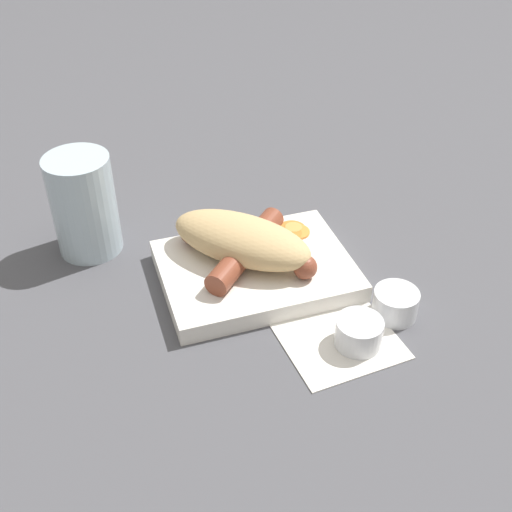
% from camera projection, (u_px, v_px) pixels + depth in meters
% --- Properties ---
extents(ground_plane, '(3.00, 3.00, 0.00)m').
position_uv_depth(ground_plane, '(256.00, 278.00, 0.72)').
color(ground_plane, '#4C4C51').
extents(food_tray, '(0.21, 0.15, 0.02)m').
position_uv_depth(food_tray, '(256.00, 271.00, 0.71)').
color(food_tray, silver).
rests_on(food_tray, ground_plane).
extents(bread_roll, '(0.17, 0.17, 0.05)m').
position_uv_depth(bread_roll, '(241.00, 239.00, 0.70)').
color(bread_roll, tan).
rests_on(bread_roll, food_tray).
extents(sausage, '(0.13, 0.13, 0.03)m').
position_uv_depth(sausage, '(246.00, 249.00, 0.71)').
color(sausage, brown).
rests_on(sausage, food_tray).
extents(pickled_veggies, '(0.05, 0.05, 0.00)m').
position_uv_depth(pickled_veggies, '(293.00, 231.00, 0.75)').
color(pickled_veggies, orange).
rests_on(pickled_veggies, food_tray).
extents(napkin, '(0.12, 0.12, 0.00)m').
position_uv_depth(napkin, '(337.00, 336.00, 0.65)').
color(napkin, white).
rests_on(napkin, ground_plane).
extents(condiment_cup_near, '(0.05, 0.05, 0.03)m').
position_uv_depth(condiment_cup_near, '(359.00, 334.00, 0.63)').
color(condiment_cup_near, silver).
rests_on(condiment_cup_near, ground_plane).
extents(condiment_cup_far, '(0.05, 0.05, 0.03)m').
position_uv_depth(condiment_cup_far, '(395.00, 305.00, 0.66)').
color(condiment_cup_far, silver).
rests_on(condiment_cup_far, ground_plane).
extents(drink_glass, '(0.07, 0.07, 0.12)m').
position_uv_depth(drink_glass, '(84.00, 205.00, 0.73)').
color(drink_glass, silver).
rests_on(drink_glass, ground_plane).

